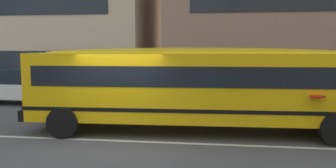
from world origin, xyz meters
The scene contains 5 objects.
ground_plane centered at (0.00, 0.00, 0.00)m, with size 400.00×400.00×0.00m, color #4C4C4F.
sidewalk_far centered at (0.00, 8.48, 0.01)m, with size 120.00×3.00×0.01m, color gray.
lane_centreline centered at (0.00, 0.00, 0.00)m, with size 110.00×0.16×0.01m, color silver.
school_bus centered at (2.36, 1.36, 1.59)m, with size 12.06×2.90×2.68m.
parked_car_white_past_driveway centered at (-6.80, 5.81, 0.84)m, with size 3.99×2.07×1.64m.
Camera 1 is at (2.74, -9.48, 2.70)m, focal length 37.04 mm.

